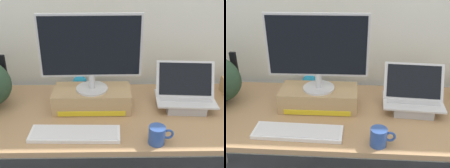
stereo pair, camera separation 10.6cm
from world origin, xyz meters
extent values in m
cube|color=#A87F56|center=(0.00, 0.00, 0.70)|extent=(2.01, 0.71, 0.03)
cube|color=tan|center=(-0.12, 0.05, 0.77)|extent=(0.45, 0.21, 0.12)
cube|color=yellow|center=(-0.12, -0.06, 0.73)|extent=(0.38, 0.00, 0.03)
cylinder|color=silver|center=(-0.12, 0.05, 0.84)|extent=(0.18, 0.18, 0.01)
cylinder|color=silver|center=(-0.12, 0.05, 0.89)|extent=(0.04, 0.04, 0.09)
cube|color=silver|center=(-0.12, 0.05, 1.10)|extent=(0.56, 0.03, 0.35)
cube|color=black|center=(-0.12, 0.04, 1.10)|extent=(0.54, 0.01, 0.33)
cube|color=#ADADB2|center=(0.43, 0.04, 0.74)|extent=(0.23, 0.21, 0.05)
cube|color=silver|center=(0.43, 0.04, 0.77)|extent=(0.36, 0.24, 0.01)
cube|color=#B7B7BC|center=(0.43, 0.06, 0.78)|extent=(0.31, 0.14, 0.00)
cube|color=silver|center=(0.44, 0.10, 0.87)|extent=(0.35, 0.13, 0.20)
cube|color=black|center=(0.44, 0.10, 0.87)|extent=(0.31, 0.11, 0.17)
cube|color=white|center=(-0.19, -0.23, 0.72)|extent=(0.46, 0.15, 0.02)
cube|color=silver|center=(-0.19, -0.23, 0.73)|extent=(0.44, 0.13, 0.00)
cube|color=black|center=(-0.66, 0.17, 0.89)|extent=(0.04, 0.02, 0.24)
cylinder|color=#2D4C93|center=(0.21, -0.29, 0.76)|extent=(0.08, 0.08, 0.09)
torus|color=#2D4C93|center=(0.27, -0.29, 0.76)|extent=(0.06, 0.01, 0.06)
sphere|color=#2393CC|center=(-0.21, 0.29, 0.76)|extent=(0.10, 0.10, 0.10)
sphere|color=black|center=(-0.23, 0.25, 0.77)|extent=(0.01, 0.01, 0.01)
sphere|color=black|center=(-0.19, 0.25, 0.77)|extent=(0.01, 0.01, 0.01)
camera|label=1|loc=(-0.02, -1.37, 1.57)|focal=44.01mm
camera|label=2|loc=(0.08, -1.37, 1.57)|focal=44.01mm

